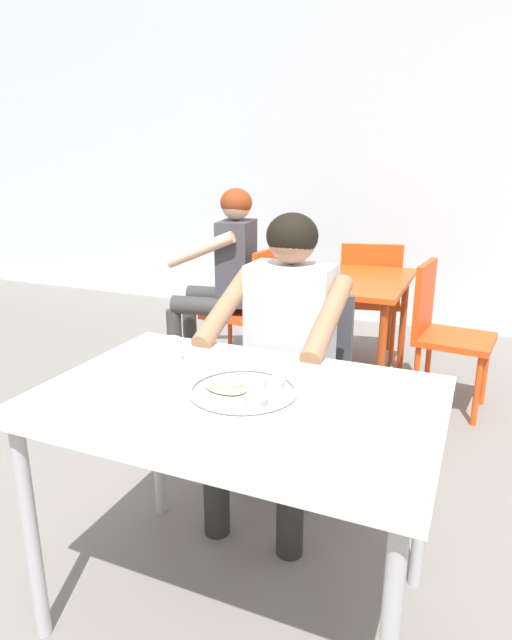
{
  "coord_description": "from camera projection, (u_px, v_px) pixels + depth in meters",
  "views": [
    {
      "loc": [
        0.61,
        -1.19,
        1.4
      ],
      "look_at": [
        -0.05,
        0.34,
        0.91
      ],
      "focal_mm": 30.04,
      "sensor_mm": 36.0,
      "label": 1
    }
  ],
  "objects": [
    {
      "name": "chair_red_left",
      "position": [
        252.0,
        305.0,
        3.53
      ],
      "size": [
        0.47,
        0.42,
        0.87
      ],
      "color": "#CE4A1B",
      "rests_on": "ground"
    },
    {
      "name": "thali_tray",
      "position": [
        244.0,
        390.0,
        1.54
      ],
      "size": [
        0.32,
        0.32,
        0.03
      ],
      "color": "#B7BABF",
      "rests_on": "table_foreground"
    },
    {
      "name": "drinking_cup",
      "position": [
        169.0,
        350.0,
        1.76
      ],
      "size": [
        0.08,
        0.08,
        0.09
      ],
      "color": "silver",
      "rests_on": "table_foreground"
    },
    {
      "name": "chair_red_far",
      "position": [
        369.0,
        293.0,
        3.8
      ],
      "size": [
        0.51,
        0.5,
        0.86
      ],
      "color": "#CA4A17",
      "rests_on": "ground"
    },
    {
      "name": "diner_foreground",
      "position": [
        282.0,
        338.0,
        2.11
      ],
      "size": [
        0.49,
        0.55,
        1.21
      ],
      "color": "#282828",
      "rests_on": "ground"
    },
    {
      "name": "chair_foreground",
      "position": [
        299.0,
        371.0,
        2.37
      ],
      "size": [
        0.44,
        0.4,
        0.85
      ],
      "color": "#3F3F44",
      "rests_on": "ground"
    },
    {
      "name": "ground_plane",
      "position": [
        228.0,
        633.0,
        1.68
      ],
      "size": [
        12.0,
        12.0,
        0.05
      ],
      "primitive_type": "cube",
      "color": "slate"
    },
    {
      "name": "table_foreground",
      "position": [
        238.0,
        420.0,
        1.56
      ],
      "size": [
        1.14,
        0.78,
        0.76
      ],
      "color": "silver",
      "rests_on": "ground"
    },
    {
      "name": "back_wall",
      "position": [
        418.0,
        122.0,
        4.33
      ],
      "size": [
        12.0,
        0.12,
        3.4
      ],
      "primitive_type": "cube",
      "color": "silver",
      "rests_on": "ground"
    },
    {
      "name": "chair_red_right",
      "position": [
        441.0,
        326.0,
        3.06
      ],
      "size": [
        0.45,
        0.43,
        0.85
      ],
      "color": "#E54917",
      "rests_on": "ground"
    },
    {
      "name": "patron_background",
      "position": [
        224.0,
        266.0,
        3.54
      ],
      "size": [
        0.6,
        0.56,
        1.24
      ],
      "color": "#3A3A3A",
      "rests_on": "ground"
    },
    {
      "name": "table_background_red",
      "position": [
        340.0,
        291.0,
        3.29
      ],
      "size": [
        0.8,
        0.9,
        0.72
      ],
      "color": "#E04C19",
      "rests_on": "ground"
    }
  ]
}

